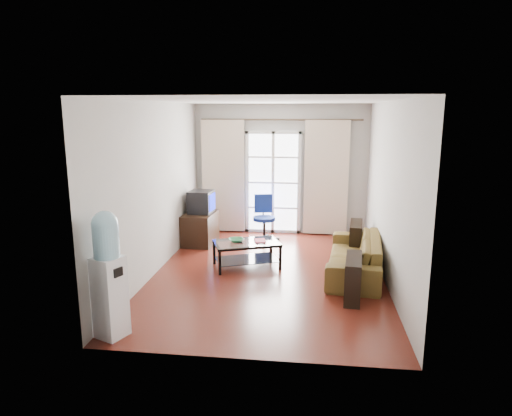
{
  "coord_description": "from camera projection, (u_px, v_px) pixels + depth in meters",
  "views": [
    {
      "loc": [
        0.64,
        -6.91,
        2.55
      ],
      "look_at": [
        -0.24,
        0.35,
        0.99
      ],
      "focal_mm": 32.0,
      "sensor_mm": 36.0,
      "label": 1
    }
  ],
  "objects": [
    {
      "name": "floor",
      "position": [
        268.0,
        273.0,
        7.31
      ],
      "size": [
        5.2,
        5.2,
        0.0
      ],
      "primitive_type": "plane",
      "color": "maroon",
      "rests_on": "ground"
    },
    {
      "name": "wall_back",
      "position": [
        280.0,
        169.0,
        9.56
      ],
      "size": [
        3.6,
        0.02,
        2.7
      ],
      "primitive_type": "cube",
      "color": "#B5B2AC",
      "rests_on": "floor"
    },
    {
      "name": "bowl",
      "position": [
        236.0,
        240.0,
        7.53
      ],
      "size": [
        0.4,
        0.4,
        0.06
      ],
      "primitive_type": "imported",
      "rotation": [
        0.0,
        0.0,
        0.35
      ],
      "color": "green",
      "rests_on": "coffee_table"
    },
    {
      "name": "french_door",
      "position": [
        273.0,
        183.0,
        9.58
      ],
      "size": [
        1.16,
        0.06,
        2.15
      ],
      "color": "white",
      "rests_on": "wall_back"
    },
    {
      "name": "wall_front",
      "position": [
        244.0,
        235.0,
        4.51
      ],
      "size": [
        3.6,
        0.02,
        2.7
      ],
      "primitive_type": "cube",
      "color": "#B5B2AC",
      "rests_on": "floor"
    },
    {
      "name": "curtain_right",
      "position": [
        326.0,
        178.0,
        9.36
      ],
      "size": [
        0.9,
        0.07,
        2.35
      ],
      "primitive_type": "cube",
      "color": "beige",
      "rests_on": "curtain_rod"
    },
    {
      "name": "water_cooler",
      "position": [
        108.0,
        272.0,
        5.13
      ],
      "size": [
        0.4,
        0.4,
        1.48
      ],
      "rotation": [
        0.0,
        0.0,
        -0.4
      ],
      "color": "white",
      "rests_on": "floor"
    },
    {
      "name": "crt_tv",
      "position": [
        200.0,
        202.0,
        8.87
      ],
      "size": [
        0.51,
        0.5,
        0.43
      ],
      "rotation": [
        0.0,
        0.0,
        -0.07
      ],
      "color": "black",
      "rests_on": "tv_stand"
    },
    {
      "name": "wall_left",
      "position": [
        156.0,
        188.0,
        7.25
      ],
      "size": [
        0.02,
        5.2,
        2.7
      ],
      "primitive_type": "cube",
      "color": "#B5B2AC",
      "rests_on": "floor"
    },
    {
      "name": "radiator",
      "position": [
        318.0,
        219.0,
        9.58
      ],
      "size": [
        0.64,
        0.12,
        0.64
      ],
      "primitive_type": "cube",
      "color": "#98989B",
      "rests_on": "floor"
    },
    {
      "name": "task_chair",
      "position": [
        264.0,
        227.0,
        9.15
      ],
      "size": [
        0.73,
        0.73,
        0.91
      ],
      "rotation": [
        0.0,
        0.0,
        0.2
      ],
      "color": "black",
      "rests_on": "floor"
    },
    {
      "name": "wall_right",
      "position": [
        388.0,
        193.0,
        6.82
      ],
      "size": [
        0.02,
        5.2,
        2.7
      ],
      "primitive_type": "cube",
      "color": "#B5B2AC",
      "rests_on": "floor"
    },
    {
      "name": "sofa",
      "position": [
        354.0,
        255.0,
        7.28
      ],
      "size": [
        2.19,
        1.21,
        0.59
      ],
      "primitive_type": "imported",
      "rotation": [
        0.0,
        0.0,
        -1.68
      ],
      "color": "brown",
      "rests_on": "floor"
    },
    {
      "name": "curtain_left",
      "position": [
        223.0,
        176.0,
        9.61
      ],
      "size": [
        0.9,
        0.07,
        2.35
      ],
      "primitive_type": "cube",
      "color": "beige",
      "rests_on": "curtain_rod"
    },
    {
      "name": "curtain_rod",
      "position": [
        281.0,
        120.0,
        9.24
      ],
      "size": [
        3.3,
        0.04,
        0.04
      ],
      "primitive_type": "cylinder",
      "rotation": [
        0.0,
        1.57,
        0.0
      ],
      "color": "#4C3F2D",
      "rests_on": "wall_back"
    },
    {
      "name": "remote",
      "position": [
        239.0,
        243.0,
        7.47
      ],
      "size": [
        0.15,
        0.05,
        0.02
      ],
      "primitive_type": "cube",
      "rotation": [
        0.0,
        0.0,
        0.07
      ],
      "color": "black",
      "rests_on": "coffee_table"
    },
    {
      "name": "tv_stand",
      "position": [
        200.0,
        228.0,
        8.92
      ],
      "size": [
        0.59,
        0.86,
        0.61
      ],
      "primitive_type": "cube",
      "rotation": [
        0.0,
        0.0,
        -0.05
      ],
      "color": "black",
      "rests_on": "floor"
    },
    {
      "name": "ceiling",
      "position": [
        269.0,
        101.0,
        6.75
      ],
      "size": [
        5.2,
        5.2,
        0.0
      ],
      "primitive_type": "plane",
      "rotation": [
        3.14,
        0.0,
        0.0
      ],
      "color": "white",
      "rests_on": "wall_back"
    },
    {
      "name": "coffee_table",
      "position": [
        247.0,
        251.0,
        7.57
      ],
      "size": [
        1.21,
        0.95,
        0.43
      ],
      "rotation": [
        0.0,
        0.0,
        0.37
      ],
      "color": "silver",
      "rests_on": "floor"
    },
    {
      "name": "book",
      "position": [
        255.0,
        241.0,
        7.55
      ],
      "size": [
        0.3,
        0.33,
        0.02
      ],
      "primitive_type": "imported",
      "rotation": [
        0.0,
        0.0,
        0.25
      ],
      "color": "#923312",
      "rests_on": "coffee_table"
    }
  ]
}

